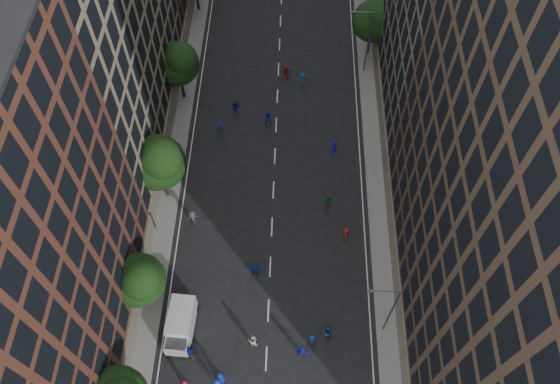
{
  "coord_description": "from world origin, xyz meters",
  "views": [
    {
      "loc": [
        1.62,
        -4.69,
        49.12
      ],
      "look_at": [
        0.75,
        25.47,
        2.0
      ],
      "focal_mm": 35.0,
      "sensor_mm": 36.0,
      "label": 1
    }
  ],
  "objects_px": {
    "cargo_van": "(181,324)",
    "skater_1": "(312,339)",
    "skater_2": "(327,332)",
    "streetlamp_far": "(367,39)",
    "streetlamp_near": "(389,309)",
    "skater_0": "(221,378)"
  },
  "relations": [
    {
      "from": "cargo_van",
      "to": "skater_2",
      "type": "distance_m",
      "value": 13.22
    },
    {
      "from": "cargo_van",
      "to": "skater_1",
      "type": "distance_m",
      "value": 11.86
    },
    {
      "from": "streetlamp_near",
      "to": "cargo_van",
      "type": "xyz_separation_m",
      "value": [
        -18.16,
        -0.54,
        -3.78
      ]
    },
    {
      "from": "streetlamp_near",
      "to": "skater_1",
      "type": "height_order",
      "value": "streetlamp_near"
    },
    {
      "from": "skater_0",
      "to": "skater_1",
      "type": "height_order",
      "value": "skater_1"
    },
    {
      "from": "streetlamp_near",
      "to": "cargo_van",
      "type": "distance_m",
      "value": 18.56
    },
    {
      "from": "skater_1",
      "to": "skater_2",
      "type": "bearing_deg",
      "value": -129.52
    },
    {
      "from": "cargo_van",
      "to": "skater_1",
      "type": "bearing_deg",
      "value": -0.78
    },
    {
      "from": "streetlamp_near",
      "to": "skater_0",
      "type": "xyz_separation_m",
      "value": [
        -14.2,
        -5.0,
        -4.25
      ]
    },
    {
      "from": "streetlamp_far",
      "to": "cargo_van",
      "type": "relative_size",
      "value": 1.78
    },
    {
      "from": "cargo_van",
      "to": "skater_2",
      "type": "xyz_separation_m",
      "value": [
        13.21,
        -0.16,
        -0.44
      ]
    },
    {
      "from": "cargo_van",
      "to": "skater_0",
      "type": "distance_m",
      "value": 5.98
    },
    {
      "from": "streetlamp_near",
      "to": "skater_0",
      "type": "bearing_deg",
      "value": -160.6
    },
    {
      "from": "streetlamp_near",
      "to": "cargo_van",
      "type": "relative_size",
      "value": 1.78
    },
    {
      "from": "skater_1",
      "to": "streetlamp_far",
      "type": "bearing_deg",
      "value": -77.63
    },
    {
      "from": "skater_2",
      "to": "streetlamp_near",
      "type": "bearing_deg",
      "value": -147.46
    },
    {
      "from": "skater_2",
      "to": "cargo_van",
      "type": "bearing_deg",
      "value": 23.7
    },
    {
      "from": "skater_0",
      "to": "skater_2",
      "type": "distance_m",
      "value": 10.2
    },
    {
      "from": "streetlamp_near",
      "to": "streetlamp_far",
      "type": "distance_m",
      "value": 33.0
    },
    {
      "from": "streetlamp_far",
      "to": "skater_1",
      "type": "relative_size",
      "value": 4.68
    },
    {
      "from": "streetlamp_near",
      "to": "skater_1",
      "type": "bearing_deg",
      "value": -167.24
    },
    {
      "from": "streetlamp_far",
      "to": "skater_0",
      "type": "relative_size",
      "value": 4.93
    }
  ]
}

